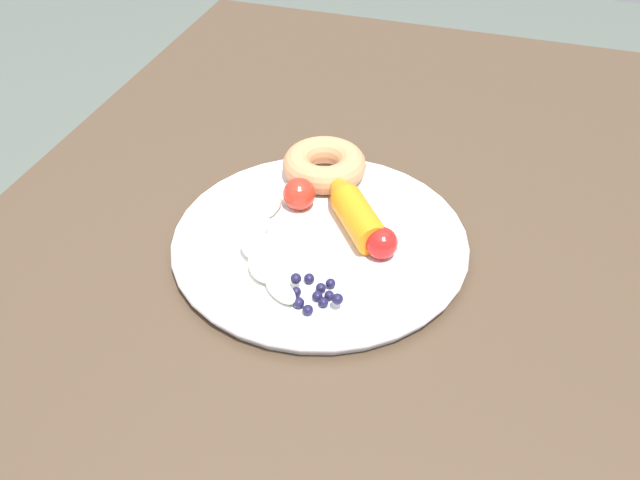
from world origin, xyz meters
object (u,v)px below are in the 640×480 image
Objects in this scene: plate at (320,242)px; donut at (324,165)px; tomato_mid at (299,194)px; carrot_orange at (350,205)px; tomato_near at (382,243)px; blueberry_pile at (314,293)px; banana at (262,244)px; dining_table at (314,304)px.

plate is 0.12m from donut.
tomato_mid is at bearing -140.52° from plate.
tomato_mid is (-0.00, -0.06, 0.00)m from carrot_orange.
tomato_near is at bearing 39.86° from donut.
carrot_orange is 3.76× the size of tomato_near.
donut reaches higher than blueberry_pile.
plate is at bearing 127.13° from banana.
banana is at bearing -7.12° from donut.
tomato_mid is (-0.14, -0.06, 0.01)m from blueberry_pile.
blueberry_pile is 1.70× the size of tomato_near.
tomato_near is at bearing 150.85° from blueberry_pile.
plate is at bearing -93.85° from tomato_near.
banana is at bearing -74.02° from tomato_near.
tomato_mid is (-0.05, -0.11, 0.00)m from tomato_near.
carrot_orange is 0.14m from blueberry_pile.
donut is at bearing 172.88° from banana.
tomato_near is (0.12, 0.10, 0.00)m from donut.
plate is 1.92× the size of banana.
banana is (0.05, -0.04, 0.12)m from dining_table.
carrot_orange reaches higher than plate.
blueberry_pile is at bearing 15.04° from donut.
plate is 0.07m from banana.
plate is 0.07m from tomato_near.
dining_table is 0.13m from banana.
tomato_near reaches higher than dining_table.
banana reaches higher than plate.
tomato_near is at bearing 86.15° from plate.
plate is at bearing -165.55° from blueberry_pile.
banana reaches higher than blueberry_pile.
donut is 2.91× the size of tomato_near.
dining_table is 12.35× the size of donut.
tomato_near reaches higher than banana.
tomato_mid is at bearing -144.83° from dining_table.
donut is at bearing -168.47° from dining_table.
banana is 4.85× the size of tomato_near.
blueberry_pile is 1.59× the size of tomato_mid.
donut is (-0.07, -0.05, -0.00)m from carrot_orange.
tomato_mid reaches higher than dining_table.
tomato_near reaches higher than plate.
banana is at bearing -52.87° from plate.
dining_table is 0.17m from donut.
dining_table is at bearing -160.90° from blueberry_pile.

